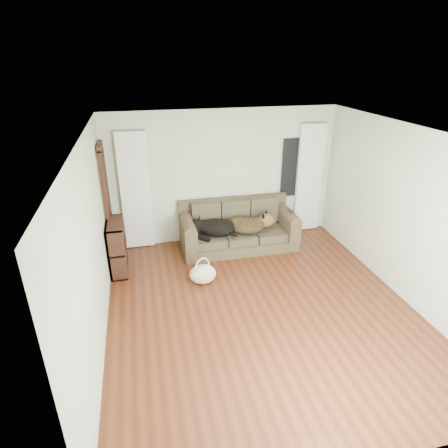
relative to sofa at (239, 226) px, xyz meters
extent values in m
plane|color=#411E0F|center=(-0.19, -1.97, -0.45)|extent=(5.00, 5.00, 0.00)
plane|color=white|center=(-0.19, -1.97, 2.15)|extent=(5.00, 5.00, 0.00)
cube|color=beige|center=(-0.19, 0.53, 0.85)|extent=(4.50, 0.04, 2.60)
cube|color=beige|center=(-2.44, -1.97, 0.85)|extent=(0.04, 5.00, 2.60)
cube|color=beige|center=(2.06, -1.97, 0.85)|extent=(0.04, 5.00, 2.60)
cube|color=white|center=(-1.89, 0.45, 0.70)|extent=(0.55, 0.08, 2.25)
cube|color=white|center=(1.61, 0.45, 0.70)|extent=(0.55, 0.08, 2.25)
cube|color=black|center=(1.26, 0.50, 0.95)|extent=(0.50, 0.03, 1.20)
cube|color=black|center=(-2.39, 0.08, 0.60)|extent=(0.07, 0.60, 2.10)
cube|color=#453C24|center=(0.00, 0.00, 0.00)|extent=(2.21, 0.96, 0.91)
ellipsoid|color=black|center=(-0.50, -0.07, 0.03)|extent=(0.87, 0.75, 0.31)
ellipsoid|color=black|center=(0.16, -0.09, 0.04)|extent=(0.91, 0.81, 0.33)
cube|color=black|center=(0.98, -0.17, 0.28)|extent=(0.06, 0.17, 0.02)
ellipsoid|color=beige|center=(-0.91, -1.10, -0.29)|extent=(0.51, 0.43, 0.32)
cube|color=black|center=(-2.28, -0.37, 0.05)|extent=(0.30, 0.75, 0.92)
camera|label=1|loc=(-1.77, -6.35, 3.07)|focal=30.00mm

